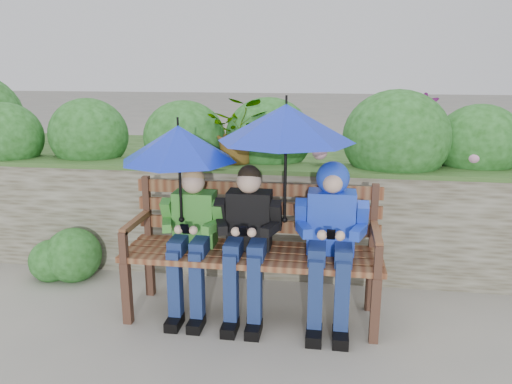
# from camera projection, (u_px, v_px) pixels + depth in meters

# --- Properties ---
(ground) EXTENTS (60.00, 60.00, 0.00)m
(ground) POSITION_uv_depth(u_px,v_px,m) (254.00, 308.00, 4.06)
(ground) COLOR gray
(ground) RESTS_ON ground
(garden_backdrop) EXTENTS (8.00, 2.85, 1.89)m
(garden_backdrop) POSITION_uv_depth(u_px,v_px,m) (277.00, 184.00, 5.42)
(garden_backdrop) COLOR brown
(garden_backdrop) RESTS_ON ground
(park_bench) EXTENTS (1.97, 0.58, 1.04)m
(park_bench) POSITION_uv_depth(u_px,v_px,m) (253.00, 241.00, 3.88)
(park_bench) COLOR #452B1F
(park_bench) RESTS_ON ground
(boy_left) EXTENTS (0.48, 0.55, 1.17)m
(boy_left) POSITION_uv_depth(u_px,v_px,m) (192.00, 233.00, 3.83)
(boy_left) COLOR #338533
(boy_left) RESTS_ON ground
(boy_middle) EXTENTS (0.50, 0.58, 1.19)m
(boy_middle) POSITION_uv_depth(u_px,v_px,m) (247.00, 234.00, 3.77)
(boy_middle) COLOR black
(boy_middle) RESTS_ON ground
(boy_right) EXTENTS (0.53, 0.64, 1.24)m
(boy_right) POSITION_uv_depth(u_px,v_px,m) (331.00, 230.00, 3.67)
(boy_right) COLOR blue
(boy_right) RESTS_ON ground
(umbrella_left) EXTENTS (0.87, 0.87, 0.80)m
(umbrella_left) POSITION_uv_depth(u_px,v_px,m) (179.00, 143.00, 3.66)
(umbrella_left) COLOR #112AC4
(umbrella_left) RESTS_ON ground
(umbrella_right) EXTENTS (1.00, 1.00, 0.94)m
(umbrella_right) POSITION_uv_depth(u_px,v_px,m) (286.00, 123.00, 3.55)
(umbrella_right) COLOR #112AC4
(umbrella_right) RESTS_ON ground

